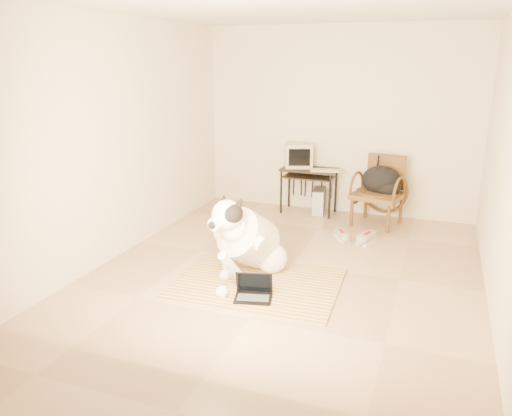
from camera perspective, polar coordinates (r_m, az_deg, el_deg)
The scene contains 17 objects.
floor at distance 5.67m, azimuth 4.19°, elevation -6.42°, with size 4.50×4.50×0.00m, color tan.
ceiling at distance 5.25m, azimuth 4.85°, elevation 21.85°, with size 4.50×4.50×0.00m, color silver.
wall_back at distance 7.46m, azimuth 9.41°, elevation 9.73°, with size 4.50×4.50×0.00m, color beige.
wall_front at distance 3.24m, azimuth -6.72°, elevation 1.00°, with size 4.50×4.50×0.00m, color beige.
wall_left at distance 6.15m, azimuth -13.88°, elevation 8.04°, with size 4.50×4.50×0.00m, color beige.
wall_right at distance 5.12m, azimuth 26.59°, elevation 5.13°, with size 4.50×4.50×0.00m, color beige.
rug at distance 5.17m, azimuth 0.09°, elevation -8.64°, with size 1.71×1.34×0.02m.
dog at distance 5.25m, azimuth -0.87°, elevation -3.75°, with size 0.71×1.36×0.98m.
laptop at distance 4.85m, azimuth -0.27°, elevation -9.54°, with size 0.40×0.33×0.25m.
computer_desk at distance 7.41m, azimuth 6.06°, elevation 3.76°, with size 0.82×0.47×0.67m.
crt_monitor at distance 7.49m, azimuth 4.88°, elevation 6.05°, with size 0.50×0.49×0.35m.
desk_keyboard at distance 7.24m, azimuth 7.94°, elevation 4.27°, with size 0.43×0.16×0.03m, color #B5A68E.
pc_tower at distance 7.50m, azimuth 7.20°, elevation 0.79°, with size 0.23×0.42×0.38m.
rattan_chair at distance 7.10m, azimuth 13.91°, elevation 1.94°, with size 0.74×0.73×0.95m.
backpack at distance 7.04m, azimuth 14.25°, elevation 2.97°, with size 0.54×0.44×0.39m.
sneaker_left at distance 6.51m, azimuth 9.78°, elevation -3.12°, with size 0.25×0.31×0.10m.
sneaker_right at distance 6.45m, azimuth 12.52°, elevation -3.40°, with size 0.22×0.36×0.12m.
Camera 1 is at (1.44, -5.02, 2.22)m, focal length 35.00 mm.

